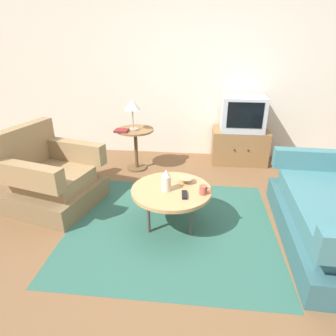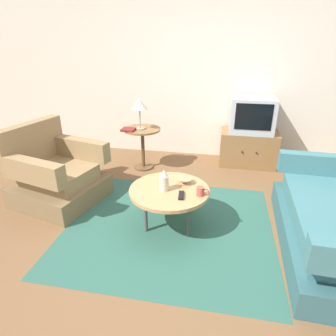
# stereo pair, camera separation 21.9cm
# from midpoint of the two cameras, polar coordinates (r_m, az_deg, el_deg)

# --- Properties ---
(ground_plane) EXTENTS (16.00, 16.00, 0.00)m
(ground_plane) POSITION_cam_midpoint_polar(r_m,az_deg,el_deg) (2.92, 0.81, -13.56)
(ground_plane) COLOR brown
(back_wall) EXTENTS (9.00, 0.12, 2.70)m
(back_wall) POSITION_cam_midpoint_polar(r_m,az_deg,el_deg) (4.66, 3.83, 18.84)
(back_wall) COLOR beige
(back_wall) RESTS_ON ground
(area_rug) EXTENTS (2.09, 1.91, 0.00)m
(area_rug) POSITION_cam_midpoint_polar(r_m,az_deg,el_deg) (3.07, -1.46, -11.41)
(area_rug) COLOR #2D5B4C
(area_rug) RESTS_ON ground
(armchair) EXTENTS (1.06, 1.06, 0.90)m
(armchair) POSITION_cam_midpoint_polar(r_m,az_deg,el_deg) (3.61, -23.80, -2.09)
(armchair) COLOR brown
(armchair) RESTS_ON ground
(coffee_table) EXTENTS (0.79, 0.79, 0.44)m
(coffee_table) POSITION_cam_midpoint_polar(r_m,az_deg,el_deg) (2.85, -1.54, -4.74)
(coffee_table) COLOR tan
(coffee_table) RESTS_ON ground
(side_table) EXTENTS (0.52, 0.52, 0.61)m
(side_table) POSITION_cam_midpoint_polar(r_m,az_deg,el_deg) (4.21, -7.87, 5.37)
(side_table) COLOR olive
(side_table) RESTS_ON ground
(tv_stand) EXTENTS (0.83, 0.50, 0.52)m
(tv_stand) POSITION_cam_midpoint_polar(r_m,az_deg,el_deg) (4.60, 12.54, 4.25)
(tv_stand) COLOR olive
(tv_stand) RESTS_ON ground
(television) EXTENTS (0.62, 0.46, 0.50)m
(television) POSITION_cam_midpoint_polar(r_m,az_deg,el_deg) (4.43, 13.16, 10.38)
(television) COLOR #B7B7BC
(television) RESTS_ON tv_stand
(table_lamp) EXTENTS (0.22, 0.22, 0.42)m
(table_lamp) POSITION_cam_midpoint_polar(r_m,az_deg,el_deg) (4.06, -8.64, 11.93)
(table_lamp) COLOR #9E937A
(table_lamp) RESTS_ON side_table
(vase) EXTENTS (0.09, 0.09, 0.22)m
(vase) POSITION_cam_midpoint_polar(r_m,az_deg,el_deg) (2.76, -2.63, -2.54)
(vase) COLOR beige
(vase) RESTS_ON coffee_table
(mug) EXTENTS (0.12, 0.07, 0.09)m
(mug) POSITION_cam_midpoint_polar(r_m,az_deg,el_deg) (2.73, 4.78, -4.38)
(mug) COLOR #B74C3D
(mug) RESTS_ON coffee_table
(bowl) EXTENTS (0.15, 0.15, 0.06)m
(bowl) POSITION_cam_midpoint_polar(r_m,az_deg,el_deg) (2.93, 1.35, -2.47)
(bowl) COLOR tan
(bowl) RESTS_ON coffee_table
(tv_remote_dark) EXTENTS (0.06, 0.15, 0.02)m
(tv_remote_dark) POSITION_cam_midpoint_polar(r_m,az_deg,el_deg) (2.71, 1.06, -5.34)
(tv_remote_dark) COLOR black
(tv_remote_dark) RESTS_ON coffee_table
(book) EXTENTS (0.19, 0.17, 0.03)m
(book) POSITION_cam_midpoint_polar(r_m,az_deg,el_deg) (4.08, -10.69, 7.25)
(book) COLOR maroon
(book) RESTS_ON side_table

